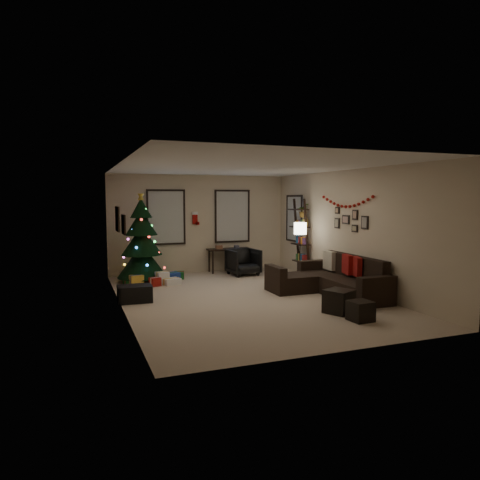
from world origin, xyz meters
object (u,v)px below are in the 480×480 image
at_px(sofa, 331,281).
at_px(bookshelf, 301,239).
at_px(christmas_tree, 142,244).
at_px(desk_chair, 243,262).
at_px(desk, 229,251).

xyz_separation_m(sofa, bookshelf, (0.44, 2.15, 0.72)).
relative_size(christmas_tree, sofa, 0.89).
distance_m(desk_chair, bookshelf, 1.66).
distance_m(sofa, desk_chair, 3.01).
xyz_separation_m(christmas_tree, desk, (2.51, 0.62, -0.35)).
bearing_deg(desk_chair, bookshelf, -34.49).
distance_m(desk, desk_chair, 0.71).
bearing_deg(desk, sofa, -72.80).
height_order(sofa, desk_chair, sofa).
relative_size(sofa, bookshelf, 1.23).
bearing_deg(sofa, bookshelf, 78.51).
height_order(christmas_tree, bookshelf, christmas_tree).
distance_m(christmas_tree, sofa, 4.67).
bearing_deg(christmas_tree, bookshelf, -10.54).
bearing_deg(desk_chair, sofa, -78.71).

